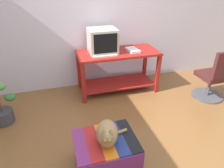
# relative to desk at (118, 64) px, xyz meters

# --- Properties ---
(ground_plane) EXTENTS (14.00, 14.00, 0.00)m
(ground_plane) POSITION_rel_desk_xyz_m (-0.28, -1.60, -0.51)
(ground_plane) COLOR brown
(back_wall) EXTENTS (8.00, 0.10, 2.60)m
(back_wall) POSITION_rel_desk_xyz_m (-0.28, 0.45, 0.79)
(back_wall) COLOR silver
(back_wall) RESTS_ON ground_plane
(desk) EXTENTS (1.41, 0.65, 0.75)m
(desk) POSITION_rel_desk_xyz_m (0.00, 0.00, 0.00)
(desk) COLOR maroon
(desk) RESTS_ON ground_plane
(tv_monitor) EXTENTS (0.47, 0.43, 0.40)m
(tv_monitor) POSITION_rel_desk_xyz_m (-0.25, 0.05, 0.43)
(tv_monitor) COLOR #BCB7A8
(tv_monitor) RESTS_ON desk
(keyboard) EXTENTS (0.40, 0.16, 0.02)m
(keyboard) POSITION_rel_desk_xyz_m (-0.27, -0.14, 0.25)
(keyboard) COLOR beige
(keyboard) RESTS_ON desk
(book) EXTENTS (0.19, 0.30, 0.04)m
(book) POSITION_rel_desk_xyz_m (0.25, -0.05, 0.26)
(book) COLOR white
(book) RESTS_ON desk
(ottoman_with_blanket) EXTENTS (0.66, 0.55, 0.37)m
(ottoman_with_blanket) POSITION_rel_desk_xyz_m (-0.66, -1.60, -0.32)
(ottoman_with_blanket) COLOR #7A664C
(ottoman_with_blanket) RESTS_ON ground_plane
(cat) EXTENTS (0.40, 0.38, 0.28)m
(cat) POSITION_rel_desk_xyz_m (-0.64, -1.64, -0.02)
(cat) COLOR #9E7A4C
(cat) RESTS_ON ottoman_with_blanket
(potted_plant) EXTENTS (0.40, 0.40, 0.57)m
(potted_plant) POSITION_rel_desk_xyz_m (-1.87, -0.44, -0.29)
(potted_plant) COLOR #3D3D42
(potted_plant) RESTS_ON ground_plane
(office_chair) EXTENTS (0.52, 0.52, 0.89)m
(office_chair) POSITION_rel_desk_xyz_m (1.45, -0.75, -0.12)
(office_chair) COLOR #4C4C51
(office_chair) RESTS_ON ground_plane
(pen) EXTENTS (0.12, 0.09, 0.01)m
(pen) POSITION_rel_desk_xyz_m (0.37, 0.03, 0.24)
(pen) COLOR black
(pen) RESTS_ON desk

